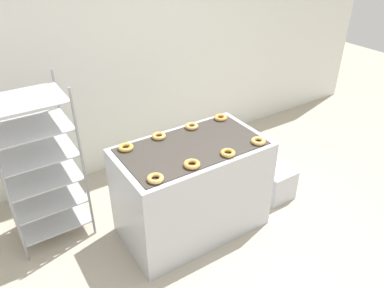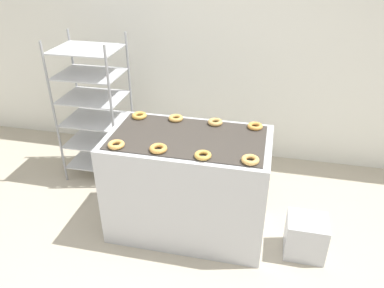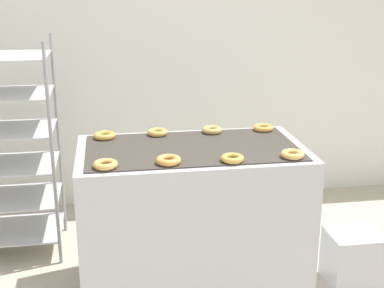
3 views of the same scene
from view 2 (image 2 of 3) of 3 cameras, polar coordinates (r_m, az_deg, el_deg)
name	(u,v)px [view 2 (image 2 of 3)]	position (r m, az deg, el deg)	size (l,w,h in m)	color
ground_plane	(171,278)	(3.22, -3.24, -19.66)	(14.00, 14.00, 0.00)	#B2A893
wall_back	(218,40)	(4.31, 4.00, 15.54)	(8.00, 0.05, 2.80)	silver
fryer_machine	(188,184)	(3.36, -0.56, -6.15)	(1.38, 0.78, 0.96)	#B7BABF
baking_rack_cart	(94,109)	(4.15, -14.64, 5.23)	(0.67, 0.54, 1.56)	gray
glaze_bin	(305,236)	(3.43, 16.90, -13.34)	(0.34, 0.29, 0.36)	#B7BABF
donut_near_left	(116,145)	(3.01, -11.48, -0.09)	(0.13, 0.13, 0.04)	#D9A050
donut_near_midleft	(158,149)	(2.91, -5.16, -0.69)	(0.14, 0.14, 0.04)	gold
donut_near_midright	(203,155)	(2.82, 1.67, -1.72)	(0.13, 0.13, 0.03)	gold
donut_near_right	(250,160)	(2.79, 8.87, -2.39)	(0.13, 0.13, 0.04)	tan
donut_far_left	(139,116)	(3.46, -8.03, 4.32)	(0.14, 0.14, 0.04)	gold
donut_far_midleft	(176,118)	(3.38, -2.48, 3.96)	(0.13, 0.13, 0.04)	tan
donut_far_midright	(215,122)	(3.31, 3.57, 3.36)	(0.13, 0.13, 0.04)	tan
donut_far_right	(255,126)	(3.28, 9.59, 2.71)	(0.13, 0.13, 0.04)	gold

